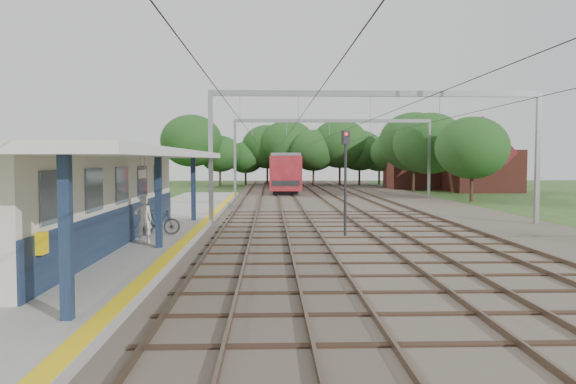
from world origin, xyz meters
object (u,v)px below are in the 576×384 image
object	(u,v)px
bicycle	(158,222)
signal_post	(345,169)
person	(143,220)
train	(282,170)

from	to	relation	value
bicycle	signal_post	xyz separation A→B (m)	(7.91, 1.43, 2.19)
signal_post	person	bearing A→B (deg)	-177.98
signal_post	train	bearing A→B (deg)	69.53
person	bicycle	bearing A→B (deg)	-114.04
bicycle	train	size ratio (longest dim) A/B	0.05
person	train	bearing A→B (deg)	-118.43
person	signal_post	distance (m)	9.02
train	signal_post	size ratio (longest dim) A/B	8.08
train	signal_post	bearing A→B (deg)	-87.70
person	signal_post	world-z (taller)	signal_post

